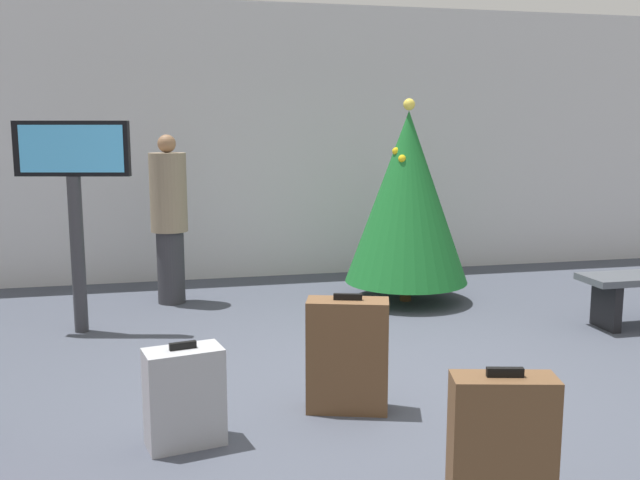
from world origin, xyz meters
The scene contains 8 objects.
ground_plane centered at (0.00, 0.00, 0.00)m, with size 16.00×16.00×0.00m, color #424754.
back_wall centered at (0.00, 4.03, 1.61)m, with size 16.00×0.20×3.21m, color silver.
holiday_tree centered at (1.07, 2.40, 1.08)m, with size 1.26×1.26×2.07m.
flight_info_kiosk centered at (-2.11, 1.98, 1.31)m, with size 0.97×0.30×1.85m.
traveller_0 centered at (-1.31, 2.86, 0.90)m, with size 0.52×0.52×1.72m.
suitcase_1 centered at (-1.31, -0.51, 0.28)m, with size 0.47×0.31×0.61m.
suitcase_2 centered at (0.01, -1.75, 0.37)m, with size 0.48×0.29×0.78m.
suitcase_3 centered at (-0.28, -0.24, 0.36)m, with size 0.56×0.37×0.76m.
Camera 1 is at (-1.42, -4.38, 1.80)m, focal length 39.58 mm.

